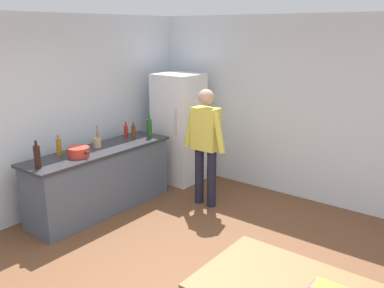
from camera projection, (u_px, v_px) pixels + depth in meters
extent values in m
plane|color=brown|center=(173.00, 288.00, 4.09)|extent=(14.00, 14.00, 0.00)
cube|color=silver|center=(305.00, 110.00, 6.01)|extent=(6.40, 0.12, 2.70)
cube|color=silver|center=(31.00, 119.00, 5.41)|extent=(0.12, 5.60, 2.70)
cube|color=#4C5666|center=(101.00, 181.00, 5.76)|extent=(0.60, 2.12, 0.86)
cube|color=#2D2D33|center=(99.00, 150.00, 5.64)|extent=(0.64, 2.20, 0.04)
cube|color=white|center=(179.00, 128.00, 6.79)|extent=(0.70, 0.64, 1.80)
cylinder|color=#B2B2B7|center=(176.00, 122.00, 6.35)|extent=(0.02, 0.02, 0.40)
cylinder|color=#1E1E2D|center=(199.00, 175.00, 6.01)|extent=(0.13, 0.13, 0.84)
cylinder|color=#1E1E2D|center=(212.00, 179.00, 5.88)|extent=(0.13, 0.13, 0.84)
cube|color=#D8CC4C|center=(206.00, 129.00, 5.75)|extent=(0.38, 0.22, 0.60)
sphere|color=tan|center=(206.00, 97.00, 5.63)|extent=(0.22, 0.22, 0.22)
cylinder|color=#D8CC4C|center=(190.00, 128.00, 5.87)|extent=(0.20, 0.09, 0.55)
cylinder|color=#D8CC4C|center=(219.00, 133.00, 5.58)|extent=(0.20, 0.09, 0.55)
cylinder|color=olive|center=(246.00, 285.00, 3.56)|extent=(0.06, 0.06, 0.70)
cylinder|color=red|center=(79.00, 152.00, 5.30)|extent=(0.28, 0.28, 0.12)
cube|color=black|center=(70.00, 148.00, 5.40)|extent=(0.06, 0.03, 0.02)
cube|color=black|center=(87.00, 153.00, 5.19)|extent=(0.06, 0.03, 0.02)
cylinder|color=tan|center=(97.00, 142.00, 5.70)|extent=(0.11, 0.11, 0.14)
cylinder|color=olive|center=(98.00, 133.00, 5.65)|extent=(0.02, 0.05, 0.22)
cylinder|color=olive|center=(97.00, 133.00, 5.64)|extent=(0.02, 0.04, 0.22)
cylinder|color=#5B3314|center=(134.00, 132.00, 6.15)|extent=(0.06, 0.06, 0.20)
cylinder|color=#5B3314|center=(133.00, 124.00, 6.12)|extent=(0.02, 0.02, 0.06)
cylinder|color=#B22319|center=(126.00, 131.00, 6.22)|extent=(0.06, 0.06, 0.18)
cylinder|color=#B22319|center=(126.00, 124.00, 6.19)|extent=(0.02, 0.02, 0.06)
cylinder|color=#1E5123|center=(149.00, 128.00, 6.21)|extent=(0.08, 0.08, 0.28)
cylinder|color=#1E5123|center=(149.00, 117.00, 6.16)|extent=(0.03, 0.03, 0.06)
cylinder|color=#996619|center=(59.00, 148.00, 5.31)|extent=(0.06, 0.06, 0.22)
cylinder|color=#996619|center=(58.00, 137.00, 5.27)|extent=(0.03, 0.03, 0.06)
cylinder|color=black|center=(37.00, 157.00, 4.83)|extent=(0.08, 0.08, 0.28)
cylinder|color=black|center=(36.00, 143.00, 4.78)|extent=(0.03, 0.03, 0.06)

